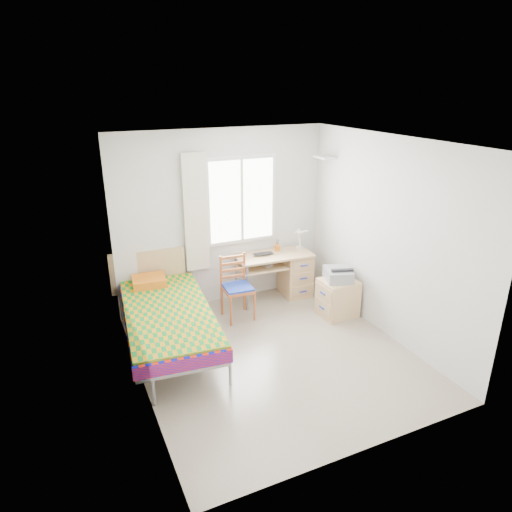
{
  "coord_description": "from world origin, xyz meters",
  "views": [
    {
      "loc": [
        -2.23,
        -4.33,
        3.18
      ],
      "look_at": [
        -0.0,
        0.55,
        1.13
      ],
      "focal_mm": 32.0,
      "sensor_mm": 36.0,
      "label": 1
    }
  ],
  "objects_px": {
    "bed": "(166,313)",
    "printer": "(338,274)",
    "desk": "(291,271)",
    "cabinet": "(337,298)",
    "chair": "(237,283)"
  },
  "relations": [
    {
      "from": "bed",
      "to": "printer",
      "type": "distance_m",
      "value": 2.45
    },
    {
      "from": "cabinet",
      "to": "chair",
      "type": "bearing_deg",
      "value": 155.56
    },
    {
      "from": "cabinet",
      "to": "printer",
      "type": "bearing_deg",
      "value": 84.55
    },
    {
      "from": "desk",
      "to": "cabinet",
      "type": "bearing_deg",
      "value": -69.21
    },
    {
      "from": "bed",
      "to": "cabinet",
      "type": "relative_size",
      "value": 4.26
    },
    {
      "from": "bed",
      "to": "printer",
      "type": "bearing_deg",
      "value": 1.62
    },
    {
      "from": "bed",
      "to": "chair",
      "type": "relative_size",
      "value": 2.52
    },
    {
      "from": "desk",
      "to": "cabinet",
      "type": "relative_size",
      "value": 2.19
    },
    {
      "from": "cabinet",
      "to": "bed",
      "type": "bearing_deg",
      "value": 174.29
    },
    {
      "from": "chair",
      "to": "cabinet",
      "type": "distance_m",
      "value": 1.47
    },
    {
      "from": "desk",
      "to": "chair",
      "type": "relative_size",
      "value": 1.29
    },
    {
      "from": "chair",
      "to": "printer",
      "type": "relative_size",
      "value": 1.87
    },
    {
      "from": "desk",
      "to": "chair",
      "type": "bearing_deg",
      "value": -159.65
    },
    {
      "from": "desk",
      "to": "printer",
      "type": "relative_size",
      "value": 2.42
    },
    {
      "from": "bed",
      "to": "printer",
      "type": "xyz_separation_m",
      "value": [
        2.44,
        -0.17,
        0.17
      ]
    }
  ]
}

